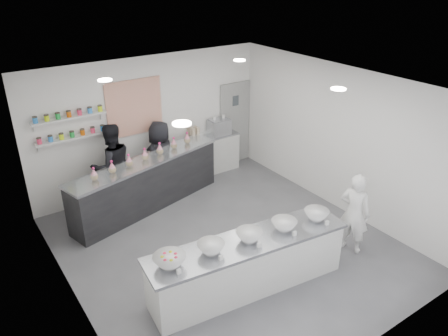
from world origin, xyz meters
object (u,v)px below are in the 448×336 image
Objects in this scene: prep_counter at (248,264)px; woman_prep at (354,213)px; staff_left at (112,166)px; staff_right at (161,158)px; back_bar at (147,184)px; espresso_ledge at (214,154)px; espresso_machine at (219,127)px.

prep_counter is 2.20m from woman_prep.
prep_counter is 3.79m from staff_left.
woman_prep reaches higher than prep_counter.
back_bar is at bearing 13.67° from staff_right.
espresso_ledge is (2.13, 0.66, -0.08)m from back_bar.
espresso_ledge is at bearing -17.19° from woman_prep.
staff_left is 1.11m from staff_right.
woman_prep is at bearing -86.73° from espresso_ledge.
staff_left is (-2.67, -0.21, 0.46)m from espresso_ledge.
back_bar is at bearing -162.72° from espresso_ledge.
prep_counter is 4.46m from espresso_machine.
prep_counter is 0.94× the size of back_bar.
staff_right is at bearing -171.91° from espresso_ledge.
staff_left is at bearing 107.93° from prep_counter.
espresso_ledge is 0.75× the size of staff_right.
woman_prep is 0.90× the size of staff_right.
espresso_ledge is 4.15m from woman_prep.
staff_right reaches higher than back_bar.
staff_right reaches higher than espresso_machine.
espresso_ledge is at bearing 163.73° from staff_right.
espresso_machine reaches higher than espresso_ledge.
woman_prep reaches higher than back_bar.
prep_counter is 2.62× the size of espresso_ledge.
prep_counter is 4.35m from espresso_ledge.
espresso_machine is at bearing 0.00° from espresso_ledge.
back_bar is 1.91× the size of staff_left.
woman_prep is at bearing -69.89° from back_bar.
espresso_ledge is 2.48× the size of espresso_machine.
back_bar reaches higher than espresso_ledge.
staff_right reaches higher than espresso_ledge.
woman_prep is (0.24, -4.13, 0.29)m from espresso_ledge.
staff_left reaches higher than woman_prep.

